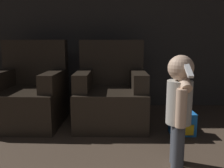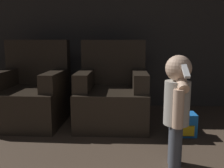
# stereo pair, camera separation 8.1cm
# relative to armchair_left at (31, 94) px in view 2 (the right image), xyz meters

# --- Properties ---
(wall_back) EXTENTS (8.40, 0.05, 2.60)m
(wall_back) POSITION_rel_armchair_left_xyz_m (0.85, 0.80, 0.97)
(wall_back) COLOR #33302D
(wall_back) RESTS_ON ground_plane
(armchair_left) EXTENTS (0.83, 0.87, 0.97)m
(armchair_left) POSITION_rel_armchair_left_xyz_m (0.00, 0.00, 0.00)
(armchair_left) COLOR black
(armchair_left) RESTS_ON ground_plane
(armchair_right) EXTENTS (0.80, 0.85, 0.97)m
(armchair_right) POSITION_rel_armchair_left_xyz_m (0.97, 0.00, 0.00)
(armchair_right) COLOR black
(armchair_right) RESTS_ON ground_plane
(person_toddler) EXTENTS (0.19, 0.34, 0.86)m
(person_toddler) POSITION_rel_armchair_left_xyz_m (1.48, -1.06, 0.18)
(person_toddler) COLOR #474C56
(person_toddler) RESTS_ON ground_plane
(toy_backpack) EXTENTS (0.25, 0.20, 0.23)m
(toy_backpack) POSITION_rel_armchair_left_xyz_m (1.71, -0.39, -0.22)
(toy_backpack) COLOR blue
(toy_backpack) RESTS_ON ground_plane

